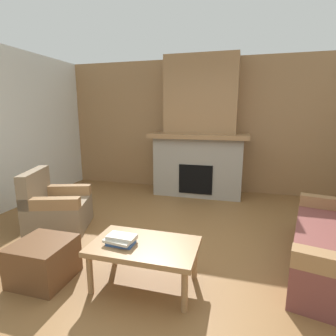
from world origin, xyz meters
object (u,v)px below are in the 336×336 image
(coffee_table, at_px, (144,249))
(ottoman, at_px, (44,261))
(armchair, at_px, (56,208))
(fireplace, at_px, (200,137))

(coffee_table, bearing_deg, ottoman, -169.72)
(ottoman, bearing_deg, armchair, 122.58)
(fireplace, xyz_separation_m, armchair, (-1.69, -2.24, -0.87))
(fireplace, bearing_deg, coffee_table, -90.37)
(coffee_table, bearing_deg, fireplace, 89.63)
(armchair, distance_m, ottoman, 1.26)
(fireplace, bearing_deg, armchair, -127.02)
(fireplace, relative_size, armchair, 2.80)
(fireplace, xyz_separation_m, coffee_table, (-0.02, -3.12, -0.79))
(fireplace, relative_size, coffee_table, 2.70)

